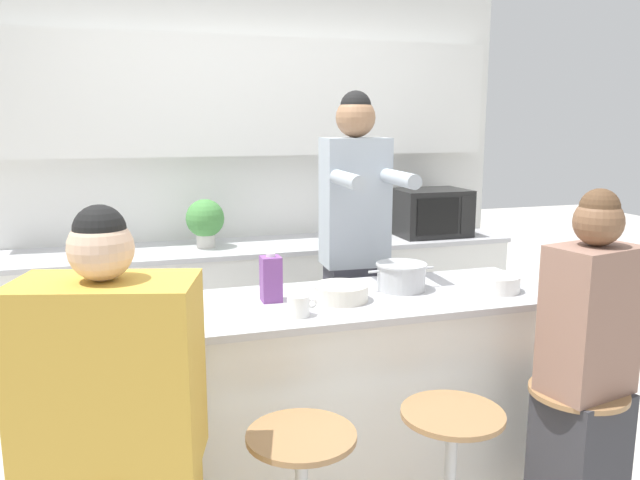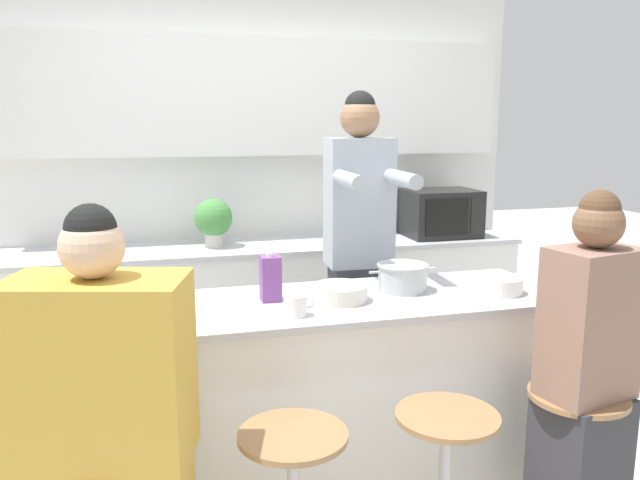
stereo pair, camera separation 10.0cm
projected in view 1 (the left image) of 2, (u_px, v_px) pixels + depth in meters
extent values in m
cube|color=silver|center=(245.00, 169.00, 4.24)|extent=(3.66, 0.06, 2.70)
cube|color=white|center=(247.00, 97.00, 4.04)|extent=(3.37, 0.16, 0.75)
cube|color=white|center=(258.00, 313.00, 4.10)|extent=(3.37, 0.57, 0.86)
cube|color=#BCBCC1|center=(257.00, 247.00, 4.02)|extent=(3.40, 0.60, 0.03)
cube|color=white|center=(324.00, 397.00, 2.75)|extent=(2.04, 0.60, 0.83)
cube|color=#BCBCC1|center=(324.00, 303.00, 2.67)|extent=(2.08, 0.64, 0.03)
cylinder|color=#997047|center=(126.00, 462.00, 1.90)|extent=(0.37, 0.37, 0.02)
cylinder|color=#997047|center=(301.00, 436.00, 2.05)|extent=(0.37, 0.37, 0.02)
cylinder|color=#997047|center=(453.00, 414.00, 2.21)|extent=(0.37, 0.37, 0.02)
cylinder|color=#B7BABC|center=(572.00, 468.00, 2.45)|extent=(0.04, 0.04, 0.63)
cylinder|color=#997047|center=(578.00, 392.00, 2.39)|extent=(0.37, 0.37, 0.02)
cube|color=#383842|center=(353.00, 349.00, 3.35)|extent=(0.29, 0.23, 0.93)
cube|color=#9EA8B2|center=(355.00, 202.00, 3.21)|extent=(0.34, 0.24, 0.66)
cylinder|color=#9EA8B2|center=(347.00, 180.00, 2.87)|extent=(0.09, 0.36, 0.07)
cylinder|color=#9EA8B2|center=(400.00, 179.00, 2.93)|extent=(0.09, 0.36, 0.07)
sphere|color=#936B4C|center=(356.00, 118.00, 3.12)|extent=(0.21, 0.21, 0.20)
sphere|color=black|center=(356.00, 106.00, 3.11)|extent=(0.16, 0.16, 0.16)
cube|color=gold|center=(109.00, 374.00, 1.82)|extent=(0.58, 0.42, 0.57)
sphere|color=#DBB293|center=(101.00, 249.00, 1.75)|extent=(0.23, 0.23, 0.19)
sphere|color=black|center=(100.00, 231.00, 1.74)|extent=(0.18, 0.18, 0.15)
cube|color=#333338|center=(577.00, 470.00, 2.44)|extent=(0.34, 0.32, 0.66)
cube|color=#896656|center=(590.00, 320.00, 2.32)|extent=(0.36, 0.28, 0.56)
sphere|color=brown|center=(598.00, 222.00, 2.25)|extent=(0.21, 0.21, 0.18)
sphere|color=#513823|center=(600.00, 208.00, 2.25)|extent=(0.17, 0.17, 0.14)
cylinder|color=#B7BABC|center=(401.00, 277.00, 2.82)|extent=(0.22, 0.22, 0.11)
cylinder|color=#B7BABC|center=(401.00, 264.00, 2.81)|extent=(0.23, 0.23, 0.01)
cylinder|color=#B7BABC|center=(374.00, 272.00, 2.77)|extent=(0.05, 0.01, 0.01)
cylinder|color=#B7BABC|center=(428.00, 268.00, 2.85)|extent=(0.05, 0.01, 0.01)
cylinder|color=white|center=(496.00, 283.00, 2.80)|extent=(0.21, 0.21, 0.07)
cylinder|color=silver|center=(341.00, 293.00, 2.65)|extent=(0.23, 0.23, 0.07)
cylinder|color=white|center=(298.00, 306.00, 2.44)|extent=(0.09, 0.09, 0.08)
torus|color=white|center=(312.00, 303.00, 2.45)|extent=(0.04, 0.01, 0.04)
ellipsoid|color=yellow|center=(159.00, 320.00, 2.33)|extent=(0.11, 0.04, 0.05)
ellipsoid|color=yellow|center=(152.00, 318.00, 2.35)|extent=(0.08, 0.10, 0.05)
ellipsoid|color=yellow|center=(166.00, 317.00, 2.36)|extent=(0.09, 0.10, 0.05)
cube|color=#7A428E|center=(271.00, 279.00, 2.63)|extent=(0.08, 0.08, 0.19)
cylinder|color=white|center=(271.00, 255.00, 2.61)|extent=(0.04, 0.04, 0.02)
cube|color=black|center=(431.00, 212.00, 4.32)|extent=(0.49, 0.37, 0.32)
cube|color=black|center=(438.00, 217.00, 4.12)|extent=(0.30, 0.01, 0.24)
cube|color=black|center=(467.00, 215.00, 4.19)|extent=(0.09, 0.01, 0.26)
cylinder|color=beige|center=(206.00, 241.00, 3.91)|extent=(0.12, 0.12, 0.08)
sphere|color=#478942|center=(205.00, 218.00, 3.89)|extent=(0.24, 0.24, 0.24)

